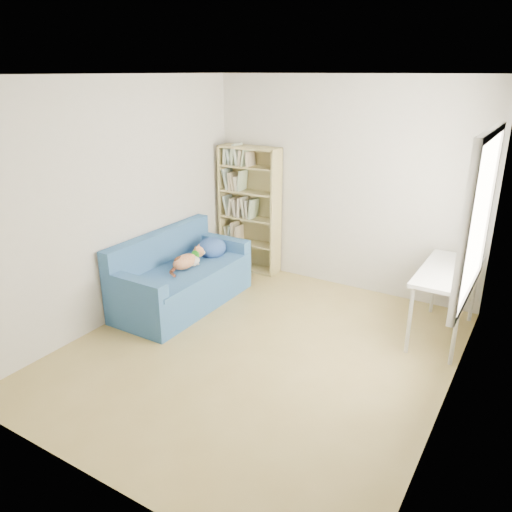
% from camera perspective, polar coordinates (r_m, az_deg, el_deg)
% --- Properties ---
extents(ground, '(4.00, 4.00, 0.00)m').
position_cam_1_polar(ground, '(5.06, 0.31, -10.84)').
color(ground, olive).
rests_on(ground, ground).
extents(room_shell, '(3.54, 4.04, 2.62)m').
position_cam_1_polar(room_shell, '(4.42, 1.69, 7.43)').
color(room_shell, silver).
rests_on(room_shell, ground).
extents(sofa, '(0.83, 1.73, 0.86)m').
position_cam_1_polar(sofa, '(5.98, -8.51, -2.47)').
color(sofa, navy).
rests_on(sofa, ground).
extents(bookshelf, '(0.85, 0.27, 1.71)m').
position_cam_1_polar(bookshelf, '(6.82, -0.72, 4.76)').
color(bookshelf, tan).
rests_on(bookshelf, ground).
extents(desk, '(0.52, 1.14, 0.75)m').
position_cam_1_polar(desk, '(5.41, 21.06, -2.25)').
color(desk, silver).
rests_on(desk, ground).
extents(pen_cup, '(0.08, 0.08, 0.15)m').
position_cam_1_polar(pen_cup, '(5.57, 22.75, -0.34)').
color(pen_cup, white).
rests_on(pen_cup, desk).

